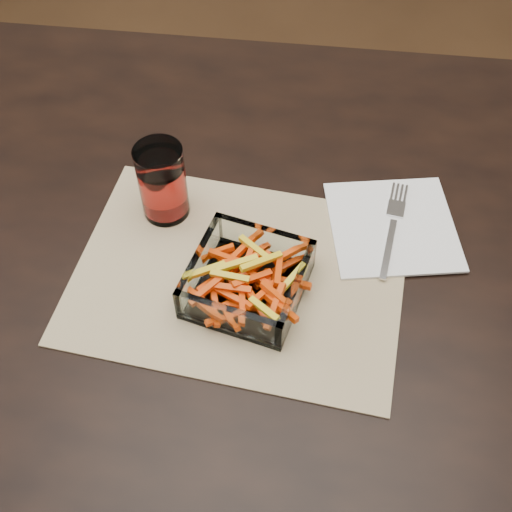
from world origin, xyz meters
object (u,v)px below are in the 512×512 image
object	(u,v)px
dining_table	(281,262)
tumbler	(163,184)
glass_bowl	(247,281)
fork	(393,226)

from	to	relation	value
dining_table	tumbler	bearing A→B (deg)	177.10
glass_bowl	tumbler	distance (m)	0.19
tumbler	fork	bearing A→B (deg)	0.95
tumbler	fork	distance (m)	0.34
dining_table	tumbler	distance (m)	0.23
fork	glass_bowl	bearing A→B (deg)	-136.91
dining_table	fork	world-z (taller)	fork
glass_bowl	tumbler	world-z (taller)	tumbler
dining_table	tumbler	size ratio (longest dim) A/B	13.22
tumbler	fork	world-z (taller)	tumbler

